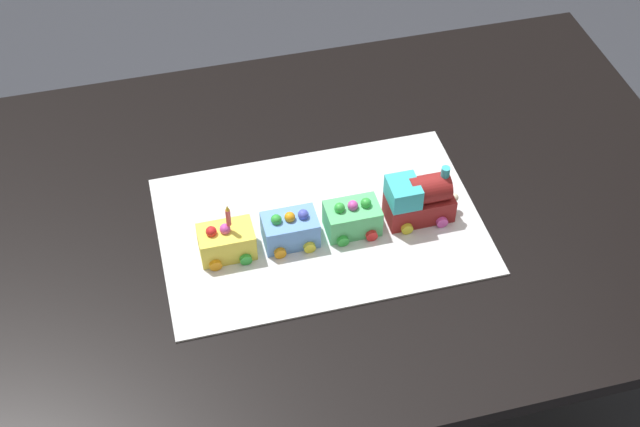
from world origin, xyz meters
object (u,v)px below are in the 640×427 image
(cake_car_flatbed_mint_green, at_px, (352,218))
(dining_table, at_px, (350,239))
(cake_car_caboose_lemon, at_px, (226,241))
(cake_locomotive, at_px, (419,199))
(cake_car_gondola_sky_blue, at_px, (290,229))
(birthday_candle, at_px, (228,215))

(cake_car_flatbed_mint_green, bearing_deg, dining_table, -104.81)
(cake_car_caboose_lemon, bearing_deg, cake_car_flatbed_mint_green, 180.00)
(cake_car_flatbed_mint_green, bearing_deg, cake_locomotive, -180.00)
(cake_car_gondola_sky_blue, distance_m, birthday_candle, 0.13)
(cake_car_flatbed_mint_green, height_order, birthday_candle, birthday_candle)
(cake_car_flatbed_mint_green, distance_m, birthday_candle, 0.24)
(cake_locomotive, bearing_deg, cake_car_caboose_lemon, 0.00)
(cake_locomotive, bearing_deg, dining_table, -32.23)
(birthday_candle, bearing_deg, dining_table, -164.21)
(cake_car_caboose_lemon, bearing_deg, birthday_candle, -180.00)
(dining_table, relative_size, cake_car_gondola_sky_blue, 14.00)
(dining_table, distance_m, cake_car_caboose_lemon, 0.30)
(cake_car_flatbed_mint_green, height_order, cake_car_caboose_lemon, same)
(birthday_candle, bearing_deg, cake_locomotive, 180.00)
(cake_car_flatbed_mint_green, relative_size, birthday_candle, 2.09)
(cake_locomotive, relative_size, cake_car_gondola_sky_blue, 1.40)
(cake_car_caboose_lemon, bearing_deg, cake_locomotive, -180.00)
(cake_locomotive, relative_size, cake_car_flatbed_mint_green, 1.40)
(cake_car_flatbed_mint_green, bearing_deg, birthday_candle, -0.00)
(cake_car_gondola_sky_blue, bearing_deg, cake_car_caboose_lemon, 0.00)
(cake_car_flatbed_mint_green, height_order, cake_car_gondola_sky_blue, same)
(dining_table, bearing_deg, cake_car_flatbed_mint_green, 75.19)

